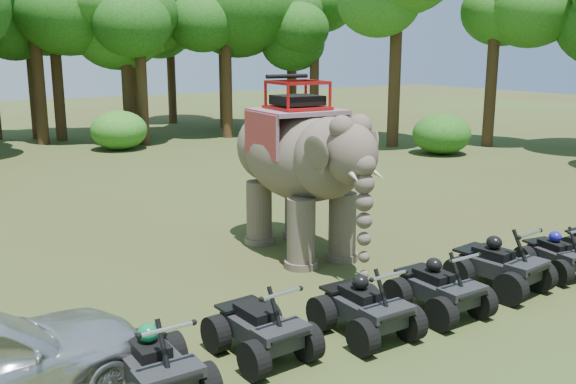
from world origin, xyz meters
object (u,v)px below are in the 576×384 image
at_px(atv_1, 261,319).
at_px(atv_5, 559,249).
at_px(atv_2, 366,299).
at_px(atv_4, 500,258).
at_px(atv_0, 153,355).
at_px(atv_3, 439,281).
at_px(elephant, 299,166).

relative_size(atv_1, atv_5, 1.10).
distance_m(atv_1, atv_2, 1.90).
relative_size(atv_1, atv_4, 0.94).
bearing_deg(atv_4, atv_2, 175.49).
bearing_deg(atv_0, atv_4, 1.40).
relative_size(atv_0, atv_3, 1.03).
xyz_separation_m(elephant, atv_3, (0.12, -4.48, -1.45)).
bearing_deg(elephant, atv_1, -126.31).
bearing_deg(atv_2, atv_5, 0.44).
bearing_deg(atv_3, atv_1, 174.26).
bearing_deg(atv_3, elephant, 90.64).
height_order(atv_2, atv_3, atv_2).
xyz_separation_m(atv_4, atv_5, (1.78, -0.10, -0.10)).
relative_size(atv_0, atv_1, 1.04).
relative_size(elephant, atv_2, 2.86).
relative_size(atv_0, atv_2, 1.02).
height_order(elephant, atv_5, elephant).
bearing_deg(atv_2, atv_1, 170.73).
bearing_deg(atv_4, atv_3, 178.69).
bearing_deg(atv_3, atv_5, 0.84).
bearing_deg(atv_1, elephant, 46.15).
height_order(atv_0, atv_2, atv_0).
bearing_deg(atv_5, atv_3, -170.02).
relative_size(elephant, atv_0, 2.80).
relative_size(atv_2, atv_3, 1.01).
xyz_separation_m(elephant, atv_4, (2.02, -4.28, -1.40)).
xyz_separation_m(atv_2, atv_4, (3.62, 0.19, 0.03)).
distance_m(atv_0, atv_1, 1.92).
distance_m(atv_1, atv_5, 7.28).
bearing_deg(atv_5, atv_1, -173.28).
xyz_separation_m(atv_1, atv_5, (7.28, -0.20, -0.06)).
relative_size(atv_4, atv_5, 1.17).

